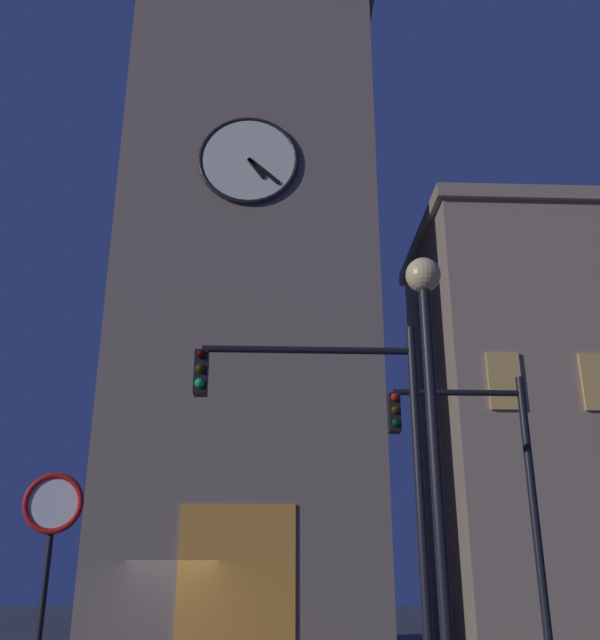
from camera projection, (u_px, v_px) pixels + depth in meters
name	position (u px, v px, depth m)	size (l,w,h in m)	color
clocktower	(249.00, 288.00, 26.35)	(9.21, 7.37, 28.93)	#75665B
traffic_signal_near	(487.00, 475.00, 13.69)	(2.73, 0.41, 5.66)	black
traffic_signal_far	(345.00, 441.00, 11.76)	(3.74, 0.41, 5.93)	black
street_lamp	(431.00, 392.00, 8.54)	(0.44, 0.44, 5.59)	black
no_horn_sign	(51.00, 525.00, 9.19)	(0.78, 0.14, 3.11)	black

